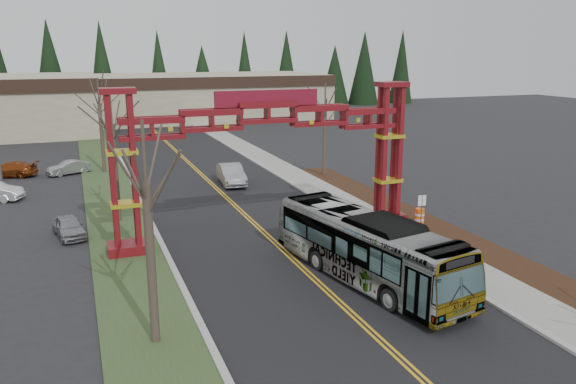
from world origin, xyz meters
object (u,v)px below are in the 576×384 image
parked_car_near_a (69,227)px  bare_tree_median_near (146,185)px  bare_tree_median_mid (112,125)px  barrel_south (420,217)px  parked_car_far_a (69,168)px  parked_car_mid_a (9,169)px  barrel_north (379,204)px  retail_building_east (204,96)px  bare_tree_median_far (99,104)px  transit_bus (367,248)px  barrel_mid (392,210)px  bare_tree_right_far (325,112)px  gateway_arch (267,137)px  street_sign (422,206)px  silver_sedan (231,174)px

parked_car_near_a → bare_tree_median_near: bare_tree_median_near is taller
bare_tree_median_mid → barrel_south: bearing=-23.3°
bare_tree_median_near → parked_car_far_a: bearing=95.2°
parked_car_near_a → parked_car_mid_a: parked_car_mid_a is taller
bare_tree_median_mid → barrel_north: bare_tree_median_mid is taller
retail_building_east → bare_tree_median_mid: 58.46m
barrel_north → barrel_south: bearing=-80.7°
retail_building_east → bare_tree_median_far: (-18.00, -39.51, 2.68)m
transit_bus → barrel_south: bearing=31.0°
parked_car_near_a → barrel_south: size_ratio=3.35×
parked_car_near_a → barrel_mid: parked_car_near_a is taller
bare_tree_median_far → bare_tree_right_far: bearing=-25.0°
parked_car_mid_a → barrel_north: (24.90, -20.77, -0.23)m
gateway_arch → parked_car_far_a: gateway_arch is taller
gateway_arch → barrel_south: size_ratio=16.73×
parked_car_near_a → bare_tree_median_far: bearing=69.3°
street_sign → barrel_mid: (0.15, 3.57, -1.22)m
bare_tree_median_far → barrel_north: bearing=-49.2°
barrel_mid → street_sign: bearing=-92.4°
parked_car_far_a → bare_tree_median_far: bare_tree_median_far is taller
parked_car_mid_a → bare_tree_right_far: bare_tree_right_far is taller
barrel_north → barrel_mid: bearing=-91.2°
parked_car_near_a → parked_car_far_a: 18.53m
parked_car_mid_a → gateway_arch: bearing=51.9°
retail_building_east → bare_tree_median_near: bearing=-104.0°
parked_car_near_a → bare_tree_median_near: (3.01, -14.45, 5.51)m
gateway_arch → transit_bus: gateway_arch is taller
bare_tree_median_near → bare_tree_right_far: bearing=53.5°
street_sign → barrel_north: bearing=88.0°
parked_car_near_a → bare_tree_median_far: (3.01, 18.24, 5.57)m
retail_building_east → parked_car_near_a: 61.53m
bare_tree_median_mid → street_sign: bearing=-28.0°
gateway_arch → parked_car_far_a: size_ratio=4.92×
barrel_south → parked_car_far_a: bearing=130.8°
gateway_arch → barrel_mid: bearing=6.3°
parked_car_mid_a → street_sign: street_sign is taller
silver_sedan → barrel_mid: 14.92m
retail_building_east → silver_sedan: bearing=-100.0°
parked_car_far_a → barrel_mid: bearing=19.6°
parked_car_near_a → barrel_north: size_ratio=4.10×
barrel_mid → bare_tree_median_far: bearing=128.4°
parked_car_near_a → bare_tree_median_far: bare_tree_median_far is taller
barrel_south → barrel_mid: size_ratio=1.17×
street_sign → parked_car_near_a: bearing=161.2°
bare_tree_median_far → street_sign: (16.85, -25.01, -4.50)m
bare_tree_median_near → bare_tree_median_far: bearing=90.0°
parked_car_far_a → transit_bus: bearing=0.5°
parked_car_far_a → barrel_south: 31.64m
bare_tree_median_near → bare_tree_median_mid: 16.65m
silver_sedan → barrel_south: bearing=-57.3°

